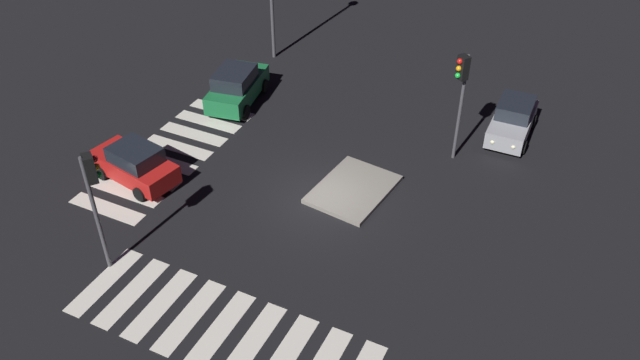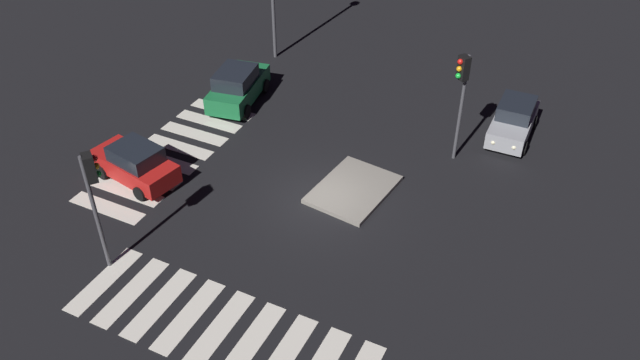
{
  "view_description": "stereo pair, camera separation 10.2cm",
  "coord_description": "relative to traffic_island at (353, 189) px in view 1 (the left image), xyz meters",
  "views": [
    {
      "loc": [
        17.54,
        8.57,
        15.92
      ],
      "look_at": [
        0.0,
        0.0,
        1.0
      ],
      "focal_mm": 36.46,
      "sensor_mm": 36.0,
      "label": 1
    },
    {
      "loc": [
        17.49,
        8.66,
        15.92
      ],
      "look_at": [
        0.0,
        0.0,
        1.0
      ],
      "focal_mm": 36.46,
      "sensor_mm": 36.0,
      "label": 2
    }
  ],
  "objects": [
    {
      "name": "ground_plane",
      "position": [
        1.1,
        -0.92,
        -0.09
      ],
      "size": [
        80.0,
        80.0,
        0.0
      ],
      "primitive_type": "plane",
      "color": "black"
    },
    {
      "name": "traffic_island",
      "position": [
        0.0,
        0.0,
        0.0
      ],
      "size": [
        3.77,
        3.01,
        0.18
      ],
      "color": "gray",
      "rests_on": "ground"
    },
    {
      "name": "car_green",
      "position": [
        -3.86,
        -7.71,
        0.79
      ],
      "size": [
        4.28,
        2.46,
        1.78
      ],
      "rotation": [
        0.0,
        0.0,
        3.32
      ],
      "color": "#196B38",
      "rests_on": "ground"
    },
    {
      "name": "car_silver",
      "position": [
        -6.75,
        4.63,
        0.71
      ],
      "size": [
        3.76,
        1.82,
        1.62
      ],
      "rotation": [
        0.0,
        0.0,
        0.02
      ],
      "color": "#9EA0A5",
      "rests_on": "ground"
    },
    {
      "name": "car_red",
      "position": [
        3.16,
        -8.11,
        0.71
      ],
      "size": [
        2.28,
        3.94,
        1.64
      ],
      "rotation": [
        0.0,
        0.0,
        -1.76
      ],
      "color": "red",
      "rests_on": "ground"
    },
    {
      "name": "traffic_light_west",
      "position": [
        -3.86,
        2.78,
        3.51
      ],
      "size": [
        0.53,
        0.54,
        4.76
      ],
      "rotation": [
        0.0,
        0.0,
        -0.64
      ],
      "color": "#47474C",
      "rests_on": "ground"
    },
    {
      "name": "traffic_light_east",
      "position": [
        7.37,
        -5.77,
        3.38
      ],
      "size": [
        0.53,
        0.54,
        4.59
      ],
      "rotation": [
        0.0,
        0.0,
        2.48
      ],
      "color": "#47474C",
      "rests_on": "ground"
    },
    {
      "name": "crosswalk_near",
      "position": [
        1.1,
        -8.02,
        -0.08
      ],
      "size": [
        8.75,
        3.2,
        0.02
      ],
      "color": "silver",
      "rests_on": "ground"
    },
    {
      "name": "crosswalk_side",
      "position": [
        8.15,
        -0.92,
        -0.08
      ],
      "size": [
        3.2,
        9.9,
        0.02
      ],
      "color": "silver",
      "rests_on": "ground"
    }
  ]
}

